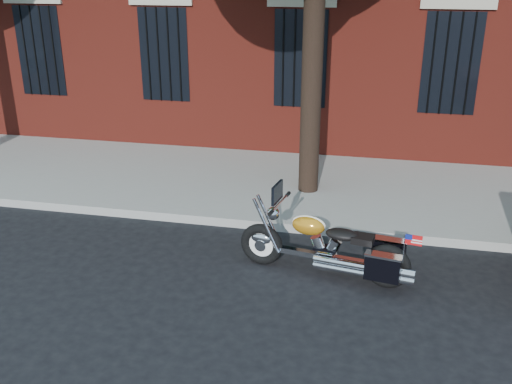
# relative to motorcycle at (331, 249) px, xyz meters

# --- Properties ---
(ground) EXTENTS (120.00, 120.00, 0.00)m
(ground) POSITION_rel_motorcycle_xyz_m (-1.18, -0.02, -0.43)
(ground) COLOR black
(ground) RESTS_ON ground
(curb) EXTENTS (40.00, 0.16, 0.15)m
(curb) POSITION_rel_motorcycle_xyz_m (-1.18, 1.36, -0.35)
(curb) COLOR gray
(curb) RESTS_ON ground
(sidewalk) EXTENTS (40.00, 3.60, 0.15)m
(sidewalk) POSITION_rel_motorcycle_xyz_m (-1.18, 3.24, -0.35)
(sidewalk) COLOR gray
(sidewalk) RESTS_ON ground
(motorcycle) EXTENTS (2.43, 0.95, 1.26)m
(motorcycle) POSITION_rel_motorcycle_xyz_m (0.00, 0.00, 0.00)
(motorcycle) COLOR black
(motorcycle) RESTS_ON ground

